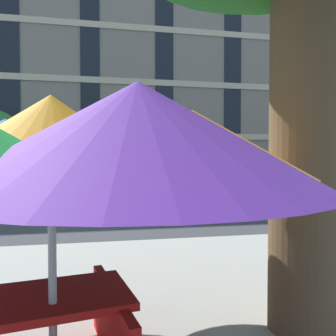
{
  "coord_description": "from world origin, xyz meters",
  "views": [
    {
      "loc": [
        0.5,
        -11.6,
        1.83
      ],
      "look_at": [
        3.46,
        3.2,
        1.4
      ],
      "focal_mm": 36.72,
      "sensor_mm": 36.0,
      "label": 1
    }
  ],
  "objects_px": {
    "sedan_gray": "(215,177)",
    "patio_umbrella": "(51,142)",
    "sedan_green": "(76,179)",
    "pickup_red_midblock": "(332,174)"
  },
  "relations": [
    {
      "from": "sedan_gray",
      "to": "patio_umbrella",
      "type": "bearing_deg",
      "value": -114.03
    },
    {
      "from": "sedan_green",
      "to": "patio_umbrella",
      "type": "height_order",
      "value": "patio_umbrella"
    },
    {
      "from": "sedan_green",
      "to": "pickup_red_midblock",
      "type": "relative_size",
      "value": 0.86
    },
    {
      "from": "patio_umbrella",
      "to": "pickup_red_midblock",
      "type": "bearing_deg",
      "value": 47.05
    },
    {
      "from": "pickup_red_midblock",
      "to": "sedan_green",
      "type": "bearing_deg",
      "value": -180.0
    },
    {
      "from": "sedan_gray",
      "to": "patio_umbrella",
      "type": "height_order",
      "value": "patio_umbrella"
    },
    {
      "from": "pickup_red_midblock",
      "to": "patio_umbrella",
      "type": "distance_m",
      "value": 17.38
    },
    {
      "from": "pickup_red_midblock",
      "to": "patio_umbrella",
      "type": "xyz_separation_m",
      "value": [
        -11.82,
        -12.7,
        0.92
      ]
    },
    {
      "from": "sedan_green",
      "to": "pickup_red_midblock",
      "type": "height_order",
      "value": "pickup_red_midblock"
    },
    {
      "from": "patio_umbrella",
      "to": "sedan_green",
      "type": "bearing_deg",
      "value": 93.0
    }
  ]
}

